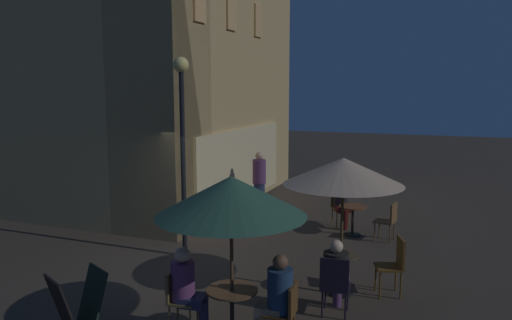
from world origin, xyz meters
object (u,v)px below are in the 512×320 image
Objects in this scene: cafe_chair_4 at (339,205)px; patron_seated_0 at (336,271)px; cafe_table_2 at (353,215)px; patron_seated_3 at (341,199)px; cafe_chair_3 at (178,295)px; cafe_table_1 at (232,302)px; patio_umbrella_1 at (231,197)px; patron_seated_1 at (277,294)px; cafe_chair_2 at (286,308)px; cafe_table_0 at (341,268)px; patron_seated_2 at (186,285)px; cafe_chair_0 at (335,282)px; cafe_chair_1 at (395,261)px; patio_umbrella_0 at (343,172)px; street_lamp_near_corner at (182,122)px; patron_standing_4 at (259,184)px; cafe_chair_5 at (389,218)px; menu_sandwich_board at (78,308)px.

patron_seated_0 is at bearing -22.57° from cafe_chair_4.
patron_seated_3 reaches higher than cafe_table_2.
cafe_chair_3 is at bearing 119.48° from patron_seated_0.
cafe_table_1 is 6.08m from patron_seated_3.
patron_seated_1 is at bearing -86.30° from patio_umbrella_1.
cafe_chair_3 reaches higher than cafe_chair_2.
cafe_table_0 is at bearing -28.77° from patio_umbrella_1.
patron_seated_2 is at bearing 166.73° from cafe_table_2.
cafe_chair_1 reaches higher than cafe_chair_0.
cafe_chair_0 is at bearing -22.73° from cafe_chair_4.
patio_umbrella_0 is 2.30m from patio_umbrella_1.
street_lamp_near_corner is 1.77× the size of patio_umbrella_1.
cafe_table_0 is 4.27m from cafe_chair_4.
patron_standing_4 is (5.17, 3.21, 0.33)m from cafe_chair_0.
patio_umbrella_0 is 3.25m from cafe_chair_3.
patron_seated_1 reaches higher than patron_seated_0.
cafe_chair_5 is at bearing -10.27° from cafe_chair_0.
cafe_chair_1 is at bearing -42.84° from patron_seated_0.
patio_umbrella_0 is at bearing -106.96° from patron_seated_1.
cafe_table_1 is at bearing 131.39° from patron_seated_0.
patron_standing_4 is (0.23, 2.28, 0.18)m from patron_seated_3.
cafe_chair_5 reaches higher than cafe_table_0.
patio_umbrella_1 is at bearing -36.50° from patron_seated_3.
cafe_chair_4 is 1.01× the size of cafe_chair_5.
patron_seated_0 is at bearing -172.92° from cafe_table_2.
cafe_table_2 is at bearing 67.97° from patron_seated_2.
cafe_table_1 is 0.31× the size of patio_umbrella_1.
menu_sandwich_board is at bearing -50.96° from patron_seated_3.
patio_umbrella_0 is 1.78m from cafe_chair_0.
patio_umbrella_0 is 4.54m from cafe_chair_4.
patron_seated_0 is 0.94× the size of patron_seated_3.
cafe_chair_5 is (-0.84, -1.32, -0.01)m from cafe_chair_4.
patron_seated_3 is at bearing -88.85° from cafe_chair_2.
patio_umbrella_0 is (-0.75, -3.42, -0.67)m from street_lamp_near_corner.
patron_seated_2 is at bearing -0.00° from cafe_chair_3.
patron_seated_2 reaches higher than cafe_chair_5.
cafe_table_1 is 1.01× the size of cafe_table_2.
cafe_chair_0 is 0.54× the size of patron_standing_4.
cafe_chair_1 is 0.79× the size of patron_seated_3.
street_lamp_near_corner is 4.25× the size of cafe_chair_0.
menu_sandwich_board is 7.32m from patron_seated_3.
patio_umbrella_0 is 1.33× the size of patron_standing_4.
patron_seated_0 is at bearing -0.00° from cafe_chair_0.
cafe_chair_3 is (-2.43, 2.74, -0.05)m from cafe_chair_1.
cafe_chair_5 is (4.20, -0.31, -0.03)m from cafe_chair_0.
cafe_chair_1 is 1.11× the size of cafe_chair_5.
cafe_chair_4 is at bearing 180.00° from patron_seated_3.
patron_seated_0 is (-4.89, -0.99, 0.13)m from cafe_chair_4.
cafe_chair_2 is 1.57m from cafe_chair_3.
cafe_chair_0 is (2.07, -3.07, 0.05)m from menu_sandwich_board.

